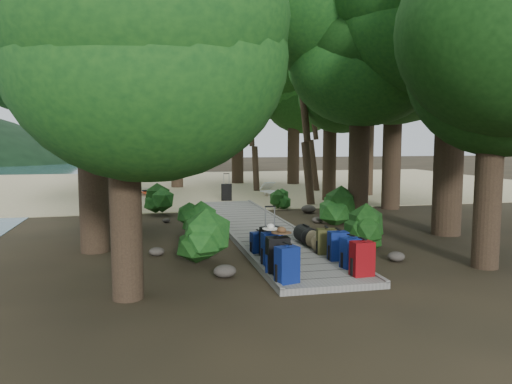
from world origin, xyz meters
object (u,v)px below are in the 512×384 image
object	(u,v)px
backpack_right_b	(351,251)
duffel_right_black	(306,235)
backpack_right_c	(338,244)
kayak	(147,192)
backpack_left_a	(287,263)
suitcase_on_boardwalk	(270,241)
backpack_right_a	(362,257)
backpack_left_c	(272,247)
backpack_left_b	(278,253)
backpack_right_d	(326,240)
lone_suitcase_on_sand	(227,192)
sun_lounger	(271,189)
duffel_right_khaki	(321,240)
backpack_left_d	(258,241)

from	to	relation	value
backpack_right_b	duffel_right_black	world-z (taller)	backpack_right_b
backpack_right_c	kayak	size ratio (longest dim) A/B	0.20
backpack_left_a	suitcase_on_boardwalk	size ratio (longest dim) A/B	1.14
backpack_right_a	suitcase_on_boardwalk	world-z (taller)	backpack_right_a
backpack_right_a	duffel_right_black	world-z (taller)	backpack_right_a
duffel_right_black	backpack_left_c	bearing A→B (deg)	-129.74
backpack_left_b	backpack_right_d	bearing A→B (deg)	42.85
backpack_left_b	backpack_right_d	world-z (taller)	backpack_left_b
backpack_right_a	kayak	size ratio (longest dim) A/B	0.22
backpack_right_b	lone_suitcase_on_sand	world-z (taller)	backpack_right_b
backpack_left_a	backpack_left_c	size ratio (longest dim) A/B	0.98
backpack_right_d	kayak	size ratio (longest dim) A/B	0.19
backpack_right_a	backpack_right_c	size ratio (longest dim) A/B	1.07
suitcase_on_boardwalk	backpack_right_a	bearing A→B (deg)	-74.44
backpack_right_b	backpack_right_a	bearing A→B (deg)	-106.25
kayak	sun_lounger	distance (m)	5.82
backpack_right_b	lone_suitcase_on_sand	bearing A→B (deg)	79.19
backpack_right_a	duffel_right_khaki	distance (m)	2.30
lone_suitcase_on_sand	suitcase_on_boardwalk	bearing A→B (deg)	-86.21
duffel_right_khaki	lone_suitcase_on_sand	size ratio (longest dim) A/B	0.83
backpack_right_d	lone_suitcase_on_sand	distance (m)	10.80
duffel_right_khaki	suitcase_on_boardwalk	xyz separation A→B (m)	(-1.30, -0.38, 0.12)
backpack_right_a	backpack_right_c	bearing A→B (deg)	85.62
backpack_left_d	sun_lounger	xyz separation A→B (m)	(3.28, 11.73, -0.06)
backpack_left_a	kayak	size ratio (longest dim) A/B	0.22
backpack_left_a	backpack_right_c	distance (m)	2.01
duffel_right_khaki	sun_lounger	world-z (taller)	sun_lounger
backpack_right_d	duffel_right_khaki	xyz separation A→B (m)	(0.06, 0.49, -0.11)
backpack_right_d	sun_lounger	bearing A→B (deg)	92.26
backpack_left_b	backpack_right_c	size ratio (longest dim) A/B	1.15
backpack_left_b	kayak	xyz separation A→B (m)	(-2.33, 14.92, -0.32)
sun_lounger	backpack_left_c	bearing A→B (deg)	-118.13
backpack_left_d	duffel_right_khaki	xyz separation A→B (m)	(1.47, 0.04, -0.06)
backpack_right_c	lone_suitcase_on_sand	bearing A→B (deg)	94.37
duffel_right_khaki	duffel_right_black	xyz separation A→B (m)	(-0.13, 0.71, 0.01)
suitcase_on_boardwalk	backpack_right_d	bearing A→B (deg)	-22.55
sun_lounger	suitcase_on_boardwalk	bearing A→B (deg)	-118.31
backpack_left_b	sun_lounger	bearing A→B (deg)	76.57
backpack_left_a	duffel_right_black	xyz separation A→B (m)	(1.38, 3.14, -0.15)
backpack_right_b	sun_lounger	bearing A→B (deg)	69.05
backpack_right_c	suitcase_on_boardwalk	distance (m)	1.46
backpack_left_a	duffel_right_khaki	bearing A→B (deg)	42.20
backpack_right_b	duffel_right_khaki	world-z (taller)	backpack_right_b
backpack_right_b	duffel_right_khaki	distance (m)	1.72
lone_suitcase_on_sand	backpack_left_b	bearing A→B (deg)	-86.69
backpack_left_d	backpack_right_a	distance (m)	2.68
duffel_right_black	duffel_right_khaki	bearing A→B (deg)	-84.41
backpack_right_d	duffel_right_khaki	distance (m)	0.50
backpack_right_b	suitcase_on_boardwalk	world-z (taller)	backpack_right_b
duffel_right_black	backpack_left_d	bearing A→B (deg)	-155.56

